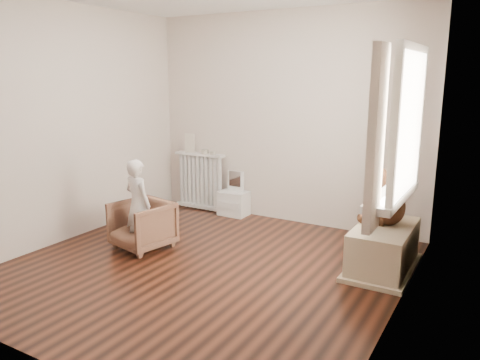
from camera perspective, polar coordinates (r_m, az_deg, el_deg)
The scene contains 19 objects.
floor at distance 4.65m, azimuth -4.46°, elevation -10.53°, with size 3.60×3.60×0.01m, color black.
back_wall at distance 5.87m, azimuth 5.40°, elevation 7.44°, with size 3.60×0.02×2.60m, color beige.
front_wall at distance 3.03m, azimuth -24.57°, elevation 1.48°, with size 3.60×0.02×2.60m, color beige.
left_wall at distance 5.53m, azimuth -20.37°, elevation 6.40°, with size 0.02×3.60×2.60m, color beige.
right_wall at distance 3.60m, azimuth 19.52°, elevation 3.53°, with size 0.02×3.60×2.60m, color beige.
window at distance 3.89m, azimuth 19.95°, elevation 6.34°, with size 0.03×0.90×1.10m, color white.
window_sill at distance 4.00m, azimuth 18.07°, elevation -1.82°, with size 0.22×1.10×0.06m, color silver.
curtain_left at distance 3.36m, azimuth 16.24°, elevation 4.69°, with size 0.06×0.26×1.30m, color #B9A995.
curtain_right at distance 4.47m, azimuth 19.85°, elevation 6.30°, with size 0.06×0.26×1.30m, color #B9A995.
radiator at distance 6.50m, azimuth -4.86°, elevation -0.17°, with size 0.74×0.14×0.79m, color silver.
paper_doll at distance 6.50m, azimuth -6.15°, elevation 4.50°, with size 0.15×0.01×0.26m, color beige.
tin_a at distance 6.37m, azimuth -4.31°, elevation 3.47°, with size 0.10×0.10×0.06m, color #A59E8C.
tin_b at distance 6.30m, azimuth -3.33°, elevation 3.32°, with size 0.08×0.08×0.04m, color #A59E8C.
toy_vanity at distance 6.21m, azimuth -0.76°, elevation -1.83°, with size 0.38×0.27×0.59m, color silver.
armchair at distance 5.14m, azimuth -11.82°, elevation -5.40°, with size 0.55×0.57×0.52m, color brown.
child at distance 5.04m, azimuth -12.32°, elevation -2.91°, with size 0.35×0.23×0.96m, color beige.
toy_bench at distance 4.71m, azimuth 17.07°, elevation -8.14°, with size 0.49×0.93×0.44m, color #C8B792.
teddy_bear at distance 4.65m, azimuth 17.58°, elevation -2.37°, with size 0.43×0.33×0.53m, color #341A0E, non-canonical shape.
plush_cat at distance 4.36m, azimuth 19.18°, elevation 1.01°, with size 0.14×0.23×0.20m, color #655E56, non-canonical shape.
Camera 1 is at (2.44, -3.51, 1.83)m, focal length 35.00 mm.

